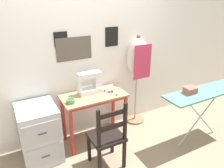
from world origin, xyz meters
name	(u,v)px	position (x,y,z in m)	size (l,w,h in m)	color
ground_plane	(102,147)	(0.00, 0.00, 0.00)	(14.00, 14.00, 0.00)	gray
wall_back	(84,53)	(0.00, 0.53, 1.28)	(10.00, 0.07, 2.55)	silver
sewing_table	(94,103)	(0.00, 0.22, 0.62)	(0.91, 0.46, 0.74)	tan
sewing_machine	(91,83)	(0.00, 0.31, 0.89)	(0.34, 0.17, 0.34)	white
fabric_bowl	(71,101)	(-0.36, 0.15, 0.77)	(0.11, 0.11, 0.06)	#56895B
scissors	(118,94)	(0.31, 0.08, 0.74)	(0.14, 0.06, 0.01)	silver
thread_spool_near_machine	(105,91)	(0.18, 0.25, 0.76)	(0.03, 0.03, 0.04)	red
thread_spool_mid_table	(109,92)	(0.22, 0.20, 0.75)	(0.04, 0.04, 0.04)	purple
thread_spool_far_edge	(112,91)	(0.27, 0.19, 0.76)	(0.04, 0.04, 0.04)	red
wooden_chair	(107,137)	(-0.09, -0.36, 0.44)	(0.40, 0.38, 0.93)	black
filing_cabinet	(40,133)	(-0.80, 0.20, 0.38)	(0.48, 0.55, 0.76)	#B7B7BC
dress_form	(138,62)	(0.82, 0.37, 1.07)	(0.36, 0.32, 1.49)	#846647
ironing_board	(205,94)	(1.35, -0.52, 0.77)	(1.26, 0.36, 0.81)	#518E7A
storage_box	(190,90)	(1.12, -0.47, 0.85)	(0.16, 0.14, 0.09)	#AD564C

